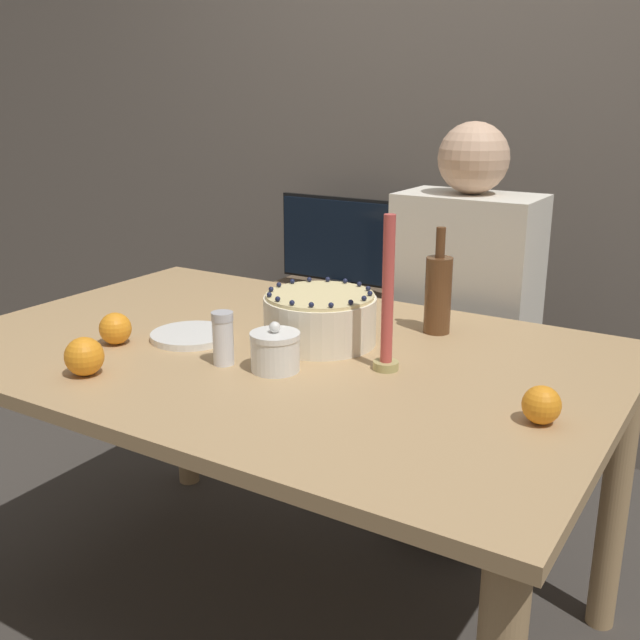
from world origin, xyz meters
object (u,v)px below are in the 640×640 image
(sugar_shaker, at_px, (223,338))
(bottle, at_px, (438,293))
(tv_monitor, at_px, (343,243))
(cake, at_px, (320,318))
(sugar_bowl, at_px, (275,351))
(candle, at_px, (387,307))
(person_man_blue_shirt, at_px, (462,361))

(sugar_shaker, bearing_deg, bottle, 56.30)
(tv_monitor, bearing_deg, cake, -62.37)
(sugar_bowl, relative_size, bottle, 0.41)
(cake, bearing_deg, sugar_shaker, -113.25)
(sugar_bowl, bearing_deg, tv_monitor, 114.32)
(sugar_bowl, distance_m, candle, 0.25)
(sugar_bowl, height_order, tv_monitor, tv_monitor)
(person_man_blue_shirt, height_order, tv_monitor, person_man_blue_shirt)
(sugar_shaker, relative_size, person_man_blue_shirt, 0.09)
(cake, xyz_separation_m, sugar_shaker, (-0.10, -0.23, -0.00))
(sugar_bowl, xyz_separation_m, tv_monitor, (-0.57, 1.27, -0.04))
(sugar_bowl, relative_size, person_man_blue_shirt, 0.09)
(person_man_blue_shirt, relative_size, tv_monitor, 2.26)
(person_man_blue_shirt, bearing_deg, candle, 97.61)
(candle, height_order, bottle, candle)
(sugar_bowl, height_order, sugar_shaker, sugar_shaker)
(sugar_shaker, distance_m, candle, 0.36)
(person_man_blue_shirt, bearing_deg, sugar_bowl, 82.88)
(candle, xyz_separation_m, tv_monitor, (-0.77, 1.14, -0.14))
(sugar_bowl, relative_size, tv_monitor, 0.19)
(sugar_bowl, height_order, candle, candle)
(sugar_shaker, distance_m, bottle, 0.54)
(cake, bearing_deg, candle, -19.87)
(cake, relative_size, person_man_blue_shirt, 0.21)
(bottle, xyz_separation_m, tv_monitor, (-0.76, 0.85, -0.10))
(cake, relative_size, sugar_shaker, 2.25)
(bottle, xyz_separation_m, person_man_blue_shirt, (-0.08, 0.40, -0.32))
(sugar_bowl, xyz_separation_m, bottle, (0.18, 0.42, 0.06))
(sugar_shaker, bearing_deg, cake, 66.75)
(cake, distance_m, tv_monitor, 1.20)
(cake, bearing_deg, person_man_blue_shirt, 79.13)
(sugar_shaker, xyz_separation_m, bottle, (0.30, 0.45, 0.04))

